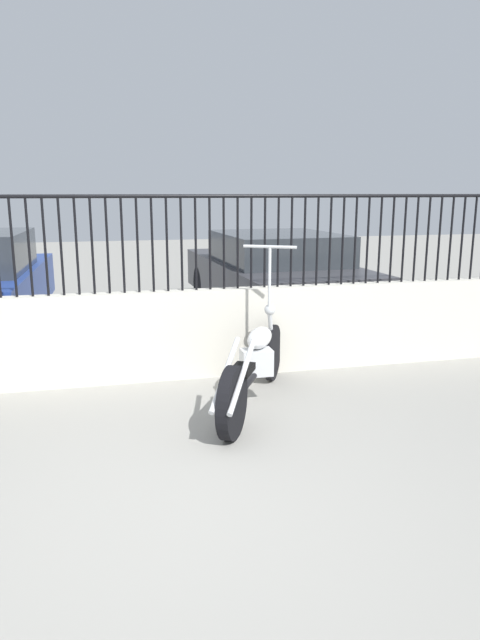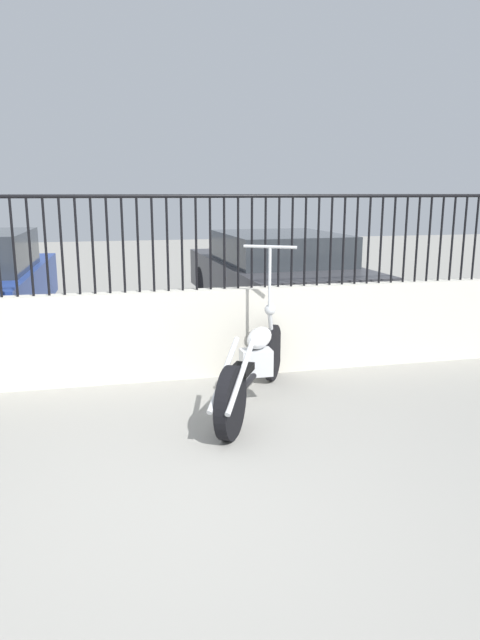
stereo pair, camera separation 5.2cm
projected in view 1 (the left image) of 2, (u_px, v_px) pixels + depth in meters
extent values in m
plane|color=gray|center=(171.00, 505.00, 3.55)|extent=(40.00, 40.00, 0.00)
cube|color=beige|center=(141.00, 337.00, 5.79)|extent=(9.95, 0.18, 0.92)
cylinder|color=black|center=(13.00, 247.00, 5.32)|extent=(0.02, 0.02, 0.96)
cylinder|color=black|center=(29.00, 246.00, 5.36)|extent=(0.02, 0.02, 0.96)
cylinder|color=black|center=(45.00, 246.00, 5.39)|extent=(0.02, 0.02, 0.96)
cylinder|color=black|center=(61.00, 246.00, 5.42)|extent=(0.02, 0.02, 0.96)
cylinder|color=black|center=(77.00, 245.00, 5.45)|extent=(0.02, 0.02, 0.96)
cylinder|color=black|center=(92.00, 245.00, 5.49)|extent=(0.02, 0.02, 0.96)
cylinder|color=black|center=(107.00, 245.00, 5.52)|extent=(0.02, 0.02, 0.96)
cylinder|color=black|center=(123.00, 244.00, 5.55)|extent=(0.02, 0.02, 0.96)
cylinder|color=black|center=(138.00, 244.00, 5.59)|extent=(0.02, 0.02, 0.96)
cylinder|color=black|center=(152.00, 244.00, 5.62)|extent=(0.02, 0.02, 0.96)
cylinder|color=black|center=(167.00, 244.00, 5.65)|extent=(0.02, 0.02, 0.96)
cylinder|color=black|center=(181.00, 243.00, 5.68)|extent=(0.02, 0.02, 0.96)
cylinder|color=black|center=(196.00, 243.00, 5.72)|extent=(0.02, 0.02, 0.96)
cylinder|color=black|center=(210.00, 243.00, 5.75)|extent=(0.02, 0.02, 0.96)
cylinder|color=black|center=(224.00, 242.00, 5.78)|extent=(0.02, 0.02, 0.96)
cylinder|color=black|center=(238.00, 242.00, 5.81)|extent=(0.02, 0.02, 0.96)
cylinder|color=black|center=(251.00, 242.00, 5.85)|extent=(0.02, 0.02, 0.96)
cylinder|color=black|center=(265.00, 242.00, 5.88)|extent=(0.02, 0.02, 0.96)
cylinder|color=black|center=(278.00, 241.00, 5.91)|extent=(0.02, 0.02, 0.96)
cylinder|color=black|center=(291.00, 241.00, 5.95)|extent=(0.02, 0.02, 0.96)
cylinder|color=black|center=(304.00, 241.00, 5.98)|extent=(0.02, 0.02, 0.96)
cylinder|color=black|center=(317.00, 240.00, 6.01)|extent=(0.02, 0.02, 0.96)
cylinder|color=black|center=(330.00, 240.00, 6.04)|extent=(0.02, 0.02, 0.96)
cylinder|color=black|center=(343.00, 240.00, 6.08)|extent=(0.02, 0.02, 0.96)
cylinder|color=black|center=(355.00, 240.00, 6.11)|extent=(0.02, 0.02, 0.96)
cylinder|color=black|center=(368.00, 239.00, 6.14)|extent=(0.02, 0.02, 0.96)
cylinder|color=black|center=(380.00, 239.00, 6.18)|extent=(0.02, 0.02, 0.96)
cylinder|color=black|center=(392.00, 239.00, 6.21)|extent=(0.02, 0.02, 0.96)
cylinder|color=black|center=(404.00, 239.00, 6.24)|extent=(0.02, 0.02, 0.96)
cylinder|color=black|center=(416.00, 238.00, 6.27)|extent=(0.02, 0.02, 0.96)
cylinder|color=black|center=(428.00, 238.00, 6.31)|extent=(0.02, 0.02, 0.96)
cylinder|color=black|center=(439.00, 238.00, 6.34)|extent=(0.02, 0.02, 0.96)
cylinder|color=black|center=(451.00, 238.00, 6.37)|extent=(0.02, 0.02, 0.96)
cylinder|color=black|center=(462.00, 237.00, 6.40)|extent=(0.02, 0.02, 0.96)
cylinder|color=black|center=(473.00, 237.00, 6.44)|extent=(0.02, 0.02, 0.96)
cylinder|color=black|center=(136.00, 196.00, 5.48)|extent=(9.95, 0.04, 0.04)
cylinder|color=black|center=(272.00, 353.00, 5.86)|extent=(0.33, 0.54, 0.58)
cylinder|color=black|center=(232.00, 403.00, 4.46)|extent=(0.37, 0.56, 0.59)
cylinder|color=black|center=(255.00, 374.00, 5.16)|extent=(0.71, 1.22, 0.06)
cube|color=silver|center=(256.00, 362.00, 5.18)|extent=(0.28, 0.18, 0.24)
ellipsoid|color=white|center=(260.00, 338.00, 5.25)|extent=(0.41, 0.52, 0.18)
cube|color=black|center=(242.00, 370.00, 4.70)|extent=(0.28, 0.32, 0.06)
cylinder|color=silver|center=(271.00, 331.00, 5.72)|extent=(0.15, 0.22, 0.51)
sphere|color=silver|center=(270.00, 310.00, 5.61)|extent=(0.11, 0.11, 0.11)
cylinder|color=silver|center=(270.00, 278.00, 5.51)|extent=(0.03, 0.03, 0.60)
cylinder|color=silver|center=(270.00, 247.00, 5.44)|extent=(0.47, 0.28, 0.03)
cylinder|color=silver|center=(242.00, 375.00, 4.44)|extent=(0.40, 0.67, 0.42)
cylinder|color=silver|center=(225.00, 373.00, 4.48)|extent=(0.40, 0.67, 0.42)
cylinder|color=black|center=(46.00, 293.00, 9.15)|extent=(0.13, 0.64, 0.64)
cylinder|color=black|center=(22.00, 327.00, 6.80)|extent=(0.13, 0.64, 0.64)
cylinder|color=black|center=(200.00, 285.00, 9.91)|extent=(0.14, 0.64, 0.64)
cylinder|color=black|center=(293.00, 281.00, 10.38)|extent=(0.14, 0.64, 0.64)
cylinder|color=black|center=(243.00, 316.00, 7.42)|extent=(0.14, 0.64, 0.64)
cylinder|color=black|center=(363.00, 309.00, 7.89)|extent=(0.14, 0.64, 0.64)
cube|color=#38383D|center=(273.00, 281.00, 8.85)|extent=(2.04, 4.37, 0.63)
cube|color=#2D3338|center=(278.00, 248.00, 8.53)|extent=(1.75, 2.13, 0.44)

